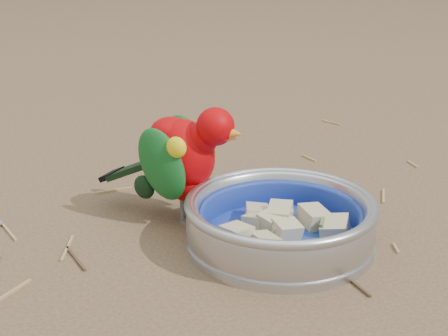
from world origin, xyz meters
name	(u,v)px	position (x,y,z in m)	size (l,w,h in m)	color
ground	(195,265)	(0.00, 0.00, 0.00)	(60.00, 60.00, 0.00)	brown
food_bowl	(280,240)	(0.11, 0.00, 0.01)	(0.23, 0.23, 0.02)	#B2B2BA
bowl_wall	(281,218)	(0.11, 0.00, 0.04)	(0.23, 0.23, 0.04)	#B2B2BA
fruit_wedges	(280,223)	(0.11, 0.00, 0.03)	(0.14, 0.14, 0.03)	#C2B185
lory_parrot	(183,165)	(0.03, 0.13, 0.08)	(0.09, 0.19, 0.15)	#B20205
ground_debris	(214,240)	(0.04, 0.05, 0.00)	(0.90, 0.80, 0.01)	tan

